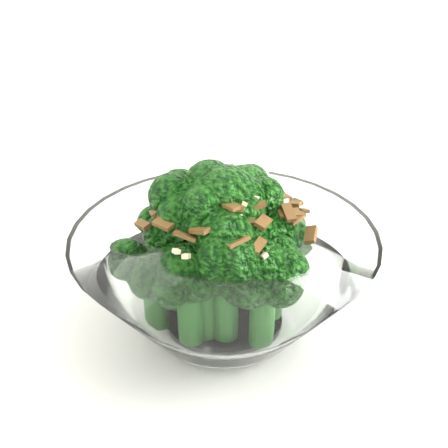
{
  "coord_description": "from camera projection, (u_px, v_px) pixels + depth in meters",
  "views": [
    {
      "loc": [
        -0.22,
        -0.43,
        1.11
      ],
      "look_at": [
        -0.2,
        0.01,
        0.85
      ],
      "focal_mm": 55.0,
      "sensor_mm": 36.0,
      "label": 1
    }
  ],
  "objects": [
    {
      "name": "broccoli_dish",
      "position": [
        222.0,
        270.0,
        0.53
      ],
      "size": [
        0.24,
        0.24,
        0.15
      ],
      "color": "white",
      "rests_on": "table"
    },
    {
      "name": "table",
      "position": [
        328.0,
        298.0,
        0.71
      ],
      "size": [
        1.31,
        0.97,
        0.75
      ],
      "color": "white",
      "rests_on": "ground"
    }
  ]
}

